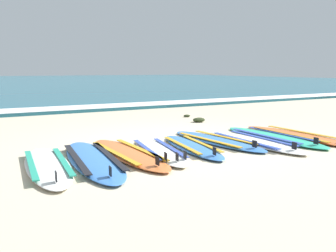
# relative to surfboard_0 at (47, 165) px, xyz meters

# --- Properties ---
(ground_plane) EXTENTS (80.00, 80.00, 0.00)m
(ground_plane) POSITION_rel_surfboard_0_xyz_m (2.22, 0.52, -0.04)
(ground_plane) COLOR beige
(sea) EXTENTS (80.00, 60.00, 0.10)m
(sea) POSITION_rel_surfboard_0_xyz_m (2.22, 35.58, 0.01)
(sea) COLOR #23667A
(sea) RESTS_ON ground
(wave_foam_strip) EXTENTS (80.00, 1.25, 0.11)m
(wave_foam_strip) POSITION_rel_surfboard_0_xyz_m (2.22, 6.20, 0.02)
(wave_foam_strip) COLOR white
(wave_foam_strip) RESTS_ON ground
(surfboard_0) EXTENTS (0.68, 2.21, 0.18)m
(surfboard_0) POSITION_rel_surfboard_0_xyz_m (0.00, 0.00, 0.00)
(surfboard_0) COLOR white
(surfboard_0) RESTS_ON ground
(surfboard_1) EXTENTS (0.82, 2.53, 0.18)m
(surfboard_1) POSITION_rel_surfboard_0_xyz_m (0.61, 0.02, -0.00)
(surfboard_1) COLOR #3875CC
(surfboard_1) RESTS_ON ground
(surfboard_2) EXTENTS (0.68, 2.34, 0.18)m
(surfboard_2) POSITION_rel_surfboard_0_xyz_m (1.16, 0.11, -0.00)
(surfboard_2) COLOR orange
(surfboard_2) RESTS_ON ground
(surfboard_3) EXTENTS (0.80, 2.07, 0.18)m
(surfboard_3) POSITION_rel_surfboard_0_xyz_m (1.64, 0.04, 0.00)
(surfboard_3) COLOR silver
(surfboard_3) RESTS_ON ground
(surfboard_4) EXTENTS (0.74, 2.00, 0.18)m
(surfboard_4) POSITION_rel_surfboard_0_xyz_m (2.25, 0.05, 0.00)
(surfboard_4) COLOR #3875CC
(surfboard_4) RESTS_ON ground
(surfboard_5) EXTENTS (0.80, 2.25, 0.18)m
(surfboard_5) POSITION_rel_surfboard_0_xyz_m (2.89, 0.25, -0.00)
(surfboard_5) COLOR #3875CC
(surfboard_5) RESTS_ON ground
(surfboard_6) EXTENTS (0.61, 2.29, 0.18)m
(surfboard_6) POSITION_rel_surfboard_0_xyz_m (3.41, -0.10, -0.00)
(surfboard_6) COLOR white
(surfboard_6) RESTS_ON ground
(surfboard_7) EXTENTS (0.63, 2.39, 0.18)m
(surfboard_7) POSITION_rel_surfboard_0_xyz_m (4.01, 0.03, -0.00)
(surfboard_7) COLOR #2DB793
(surfboard_7) RESTS_ON ground
(surfboard_8) EXTENTS (0.72, 2.47, 0.18)m
(surfboard_8) POSITION_rel_surfboard_0_xyz_m (4.50, -0.07, -0.00)
(surfboard_8) COLOR orange
(surfboard_8) RESTS_ON ground
(seaweed_clump_near_shoreline) EXTENTS (0.31, 0.25, 0.11)m
(seaweed_clump_near_shoreline) POSITION_rel_surfboard_0_xyz_m (3.96, 2.42, 0.02)
(seaweed_clump_near_shoreline) COLOR #2D381E
(seaweed_clump_near_shoreline) RESTS_ON ground
(seaweed_clump_mid_sand) EXTENTS (0.19, 0.15, 0.06)m
(seaweed_clump_mid_sand) POSITION_rel_surfboard_0_xyz_m (4.19, 3.35, -0.00)
(seaweed_clump_mid_sand) COLOR #2D381E
(seaweed_clump_mid_sand) RESTS_ON ground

